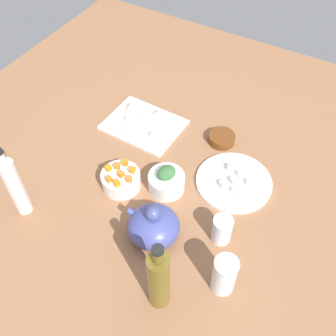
% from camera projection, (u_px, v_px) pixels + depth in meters
% --- Properties ---
extents(tabletop, '(1.90, 1.90, 0.03)m').
position_uv_depth(tabletop, '(168.00, 180.00, 1.40)').
color(tabletop, '#8E6040').
rests_on(tabletop, ground).
extents(cutting_board, '(0.29, 0.23, 0.01)m').
position_uv_depth(cutting_board, '(144.00, 125.00, 1.55)').
color(cutting_board, silver).
rests_on(cutting_board, tabletop).
extents(plate_tofu, '(0.26, 0.26, 0.01)m').
position_uv_depth(plate_tofu, '(234.00, 182.00, 1.37)').
color(plate_tofu, white).
rests_on(plate_tofu, tabletop).
extents(bowl_greens, '(0.12, 0.12, 0.06)m').
position_uv_depth(bowl_greens, '(166.00, 182.00, 1.33)').
color(bowl_greens, white).
rests_on(bowl_greens, tabletop).
extents(bowl_carrots, '(0.13, 0.13, 0.06)m').
position_uv_depth(bowl_carrots, '(121.00, 180.00, 1.34)').
color(bowl_carrots, white).
rests_on(bowl_carrots, tabletop).
extents(bowl_small_side, '(0.10, 0.10, 0.03)m').
position_uv_depth(bowl_small_side, '(222.00, 138.00, 1.48)').
color(bowl_small_side, brown).
rests_on(bowl_small_side, tabletop).
extents(teapot, '(0.17, 0.16, 0.14)m').
position_uv_depth(teapot, '(153.00, 226.00, 1.20)').
color(teapot, '#40488E').
rests_on(teapot, tabletop).
extents(bottle_0, '(0.06, 0.06, 0.28)m').
position_uv_depth(bottle_0, '(159.00, 280.00, 1.02)').
color(bottle_0, brown).
rests_on(bottle_0, tabletop).
extents(bottle_1, '(0.05, 0.05, 0.28)m').
position_uv_depth(bottle_1, '(15.00, 186.00, 1.21)').
color(bottle_1, silver).
rests_on(bottle_1, tabletop).
extents(drinking_glass_0, '(0.07, 0.07, 0.13)m').
position_uv_depth(drinking_glass_0, '(224.00, 275.00, 1.08)').
color(drinking_glass_0, white).
rests_on(drinking_glass_0, tabletop).
extents(drinking_glass_1, '(0.06, 0.06, 0.10)m').
position_uv_depth(drinking_glass_1, '(222.00, 230.00, 1.19)').
color(drinking_glass_1, white).
rests_on(drinking_glass_1, tabletop).
extents(carrot_cube_0, '(0.02, 0.02, 0.02)m').
position_uv_depth(carrot_cube_0, '(108.00, 168.00, 1.32)').
color(carrot_cube_0, orange).
rests_on(carrot_cube_0, bowl_carrots).
extents(carrot_cube_1, '(0.02, 0.02, 0.02)m').
position_uv_depth(carrot_cube_1, '(121.00, 174.00, 1.31)').
color(carrot_cube_1, orange).
rests_on(carrot_cube_1, bowl_carrots).
extents(carrot_cube_2, '(0.02, 0.02, 0.02)m').
position_uv_depth(carrot_cube_2, '(117.00, 183.00, 1.28)').
color(carrot_cube_2, orange).
rests_on(carrot_cube_2, bowl_carrots).
extents(carrot_cube_3, '(0.02, 0.02, 0.02)m').
position_uv_depth(carrot_cube_3, '(125.00, 163.00, 1.34)').
color(carrot_cube_3, orange).
rests_on(carrot_cube_3, bowl_carrots).
extents(carrot_cube_4, '(0.02, 0.02, 0.02)m').
position_uv_depth(carrot_cube_4, '(117.00, 166.00, 1.33)').
color(carrot_cube_4, orange).
rests_on(carrot_cube_4, bowl_carrots).
extents(carrot_cube_5, '(0.02, 0.02, 0.02)m').
position_uv_depth(carrot_cube_5, '(129.00, 179.00, 1.29)').
color(carrot_cube_5, orange).
rests_on(carrot_cube_5, bowl_carrots).
extents(carrot_cube_6, '(0.02, 0.02, 0.02)m').
position_uv_depth(carrot_cube_6, '(132.00, 170.00, 1.32)').
color(carrot_cube_6, orange).
rests_on(carrot_cube_6, bowl_carrots).
extents(carrot_cube_7, '(0.02, 0.02, 0.02)m').
position_uv_depth(carrot_cube_7, '(109.00, 179.00, 1.29)').
color(carrot_cube_7, orange).
rests_on(carrot_cube_7, bowl_carrots).
extents(chopped_greens_mound, '(0.07, 0.08, 0.04)m').
position_uv_depth(chopped_greens_mound, '(166.00, 173.00, 1.29)').
color(chopped_greens_mound, '#386836').
rests_on(chopped_greens_mound, bowl_greens).
extents(tofu_cube_0, '(0.03, 0.03, 0.02)m').
position_uv_depth(tofu_cube_0, '(236.00, 192.00, 1.32)').
color(tofu_cube_0, silver).
rests_on(tofu_cube_0, plate_tofu).
extents(tofu_cube_1, '(0.03, 0.03, 0.02)m').
position_uv_depth(tofu_cube_1, '(223.00, 184.00, 1.34)').
color(tofu_cube_1, silver).
rests_on(tofu_cube_1, plate_tofu).
extents(tofu_cube_2, '(0.03, 0.03, 0.02)m').
position_uv_depth(tofu_cube_2, '(234.00, 181.00, 1.35)').
color(tofu_cube_2, white).
rests_on(tofu_cube_2, plate_tofu).
extents(tofu_cube_3, '(0.03, 0.03, 0.02)m').
position_uv_depth(tofu_cube_3, '(231.00, 167.00, 1.38)').
color(tofu_cube_3, white).
rests_on(tofu_cube_3, plate_tofu).
extents(tofu_cube_4, '(0.03, 0.03, 0.02)m').
position_uv_depth(tofu_cube_4, '(241.00, 174.00, 1.37)').
color(tofu_cube_4, silver).
rests_on(tofu_cube_4, plate_tofu).
extents(tofu_cube_5, '(0.02, 0.02, 0.02)m').
position_uv_depth(tofu_cube_5, '(250.00, 183.00, 1.34)').
color(tofu_cube_5, white).
rests_on(tofu_cube_5, plate_tofu).
extents(dumpling_0, '(0.06, 0.06, 0.02)m').
position_uv_depth(dumpling_0, '(128.00, 128.00, 1.51)').
color(dumpling_0, beige).
rests_on(dumpling_0, cutting_board).
extents(dumpling_1, '(0.06, 0.05, 0.02)m').
position_uv_depth(dumpling_1, '(142.00, 113.00, 1.57)').
color(dumpling_1, beige).
rests_on(dumpling_1, cutting_board).
extents(dumpling_2, '(0.07, 0.07, 0.03)m').
position_uv_depth(dumpling_2, '(132.00, 106.00, 1.59)').
color(dumpling_2, beige).
rests_on(dumpling_2, cutting_board).
extents(dumpling_3, '(0.06, 0.05, 0.03)m').
position_uv_depth(dumpling_3, '(128.00, 118.00, 1.55)').
color(dumpling_3, beige).
rests_on(dumpling_3, cutting_board).
extents(dumpling_4, '(0.05, 0.05, 0.03)m').
position_uv_depth(dumpling_4, '(152.00, 134.00, 1.49)').
color(dumpling_4, beige).
rests_on(dumpling_4, cutting_board).
extents(dumpling_5, '(0.07, 0.07, 0.02)m').
position_uv_depth(dumpling_5, '(157.00, 114.00, 1.57)').
color(dumpling_5, beige).
rests_on(dumpling_5, cutting_board).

